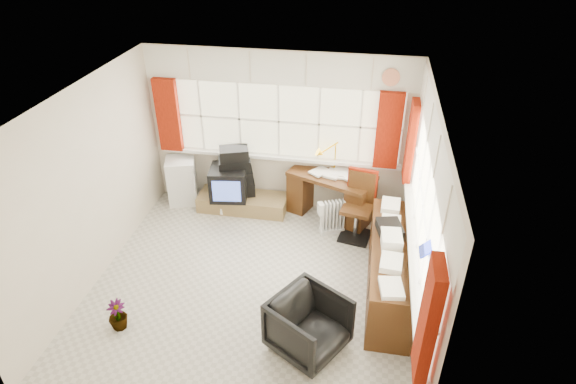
# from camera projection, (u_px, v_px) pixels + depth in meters

# --- Properties ---
(ground) EXTENTS (4.00, 4.00, 0.00)m
(ground) POSITION_uv_depth(u_px,v_px,m) (251.00, 285.00, 6.22)
(ground) COLOR beige
(ground) RESTS_ON ground
(room_walls) EXTENTS (4.00, 4.00, 4.00)m
(room_walls) POSITION_uv_depth(u_px,v_px,m) (245.00, 186.00, 5.43)
(room_walls) COLOR beige
(room_walls) RESTS_ON ground
(window_back) EXTENTS (3.70, 0.12, 3.60)m
(window_back) POSITION_uv_depth(u_px,v_px,m) (279.00, 153.00, 7.35)
(window_back) COLOR beige
(window_back) RESTS_ON room_walls
(window_right) EXTENTS (0.12, 3.70, 3.60)m
(window_right) POSITION_uv_depth(u_px,v_px,m) (415.00, 243.00, 5.43)
(window_right) COLOR beige
(window_right) RESTS_ON room_walls
(curtains) EXTENTS (3.83, 3.83, 1.15)m
(curtains) POSITION_uv_depth(u_px,v_px,m) (335.00, 159.00, 6.09)
(curtains) COLOR #981C08
(curtains) RESTS_ON room_walls
(overhead_cabinets) EXTENTS (3.98, 3.98, 0.48)m
(overhead_cabinets) POSITION_uv_depth(u_px,v_px,m) (343.00, 98.00, 5.71)
(overhead_cabinets) COLOR white
(overhead_cabinets) RESTS_ON room_walls
(desk) EXTENTS (1.41, 1.05, 0.78)m
(desk) POSITION_uv_depth(u_px,v_px,m) (331.00, 193.00, 7.39)
(desk) COLOR #4F3112
(desk) RESTS_ON ground
(desk_lamp) EXTENTS (0.18, 0.16, 0.46)m
(desk_lamp) POSITION_uv_depth(u_px,v_px,m) (336.00, 150.00, 7.20)
(desk_lamp) COLOR #E7AC09
(desk_lamp) RESTS_ON desk
(task_chair) EXTENTS (0.50, 0.53, 1.03)m
(task_chair) POSITION_uv_depth(u_px,v_px,m) (359.00, 202.00, 6.90)
(task_chair) COLOR black
(task_chair) RESTS_ON ground
(office_chair) EXTENTS (1.01, 1.01, 0.68)m
(office_chair) POSITION_uv_depth(u_px,v_px,m) (309.00, 325.00, 5.19)
(office_chair) COLOR black
(office_chair) RESTS_ON ground
(radiator) EXTENTS (0.39, 0.28, 0.54)m
(radiator) POSITION_uv_depth(u_px,v_px,m) (332.00, 220.00, 7.09)
(radiator) COLOR white
(radiator) RESTS_ON ground
(credenza) EXTENTS (0.50, 2.00, 0.85)m
(credenza) POSITION_uv_depth(u_px,v_px,m) (390.00, 267.00, 5.92)
(credenza) COLOR #4F3112
(credenza) RESTS_ON ground
(file_tray) EXTENTS (0.36, 0.42, 0.12)m
(file_tray) POSITION_uv_depth(u_px,v_px,m) (389.00, 229.00, 5.90)
(file_tray) COLOR black
(file_tray) RESTS_ON credenza
(tv_bench) EXTENTS (1.40, 0.50, 0.25)m
(tv_bench) POSITION_uv_depth(u_px,v_px,m) (243.00, 202.00, 7.68)
(tv_bench) COLOR olive
(tv_bench) RESTS_ON ground
(crt_tv) EXTENTS (0.62, 0.59, 0.51)m
(crt_tv) POSITION_uv_depth(u_px,v_px,m) (229.00, 183.00, 7.46)
(crt_tv) COLOR black
(crt_tv) RESTS_ON tv_bench
(hifi_stack) EXTENTS (0.67, 0.54, 0.79)m
(hifi_stack) POSITION_uv_depth(u_px,v_px,m) (235.00, 173.00, 7.50)
(hifi_stack) COLOR black
(hifi_stack) RESTS_ON tv_bench
(mini_fridge) EXTENTS (0.56, 0.56, 0.76)m
(mini_fridge) POSITION_uv_depth(u_px,v_px,m) (182.00, 180.00, 7.76)
(mini_fridge) COLOR white
(mini_fridge) RESTS_ON ground
(spray_bottle_a) EXTENTS (0.13, 0.13, 0.29)m
(spray_bottle_a) POSITION_uv_depth(u_px,v_px,m) (222.00, 206.00, 7.54)
(spray_bottle_a) COLOR white
(spray_bottle_a) RESTS_ON ground
(spray_bottle_b) EXTENTS (0.10, 0.10, 0.19)m
(spray_bottle_b) POSITION_uv_depth(u_px,v_px,m) (250.00, 211.00, 7.52)
(spray_bottle_b) COLOR #83C3C0
(spray_bottle_b) RESTS_ON ground
(flower_vase) EXTENTS (0.23, 0.23, 0.39)m
(flower_vase) POSITION_uv_depth(u_px,v_px,m) (117.00, 315.00, 5.52)
(flower_vase) COLOR black
(flower_vase) RESTS_ON ground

